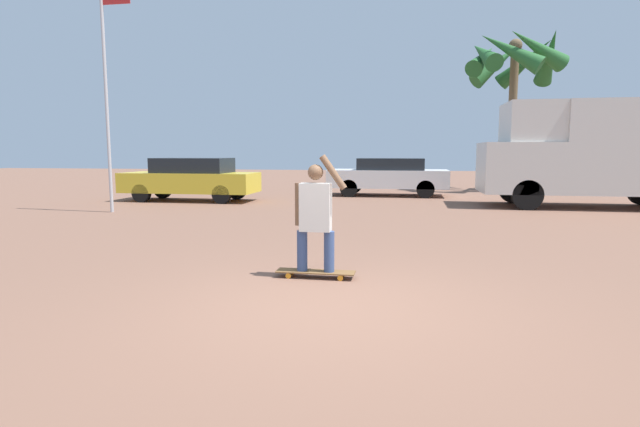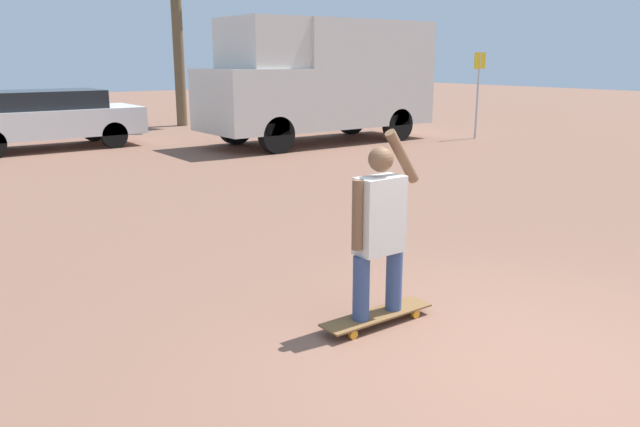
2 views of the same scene
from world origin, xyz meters
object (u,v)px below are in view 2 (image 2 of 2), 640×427
(parked_car_white, at_px, (46,118))
(street_sign, at_px, (478,84))
(camper_van, at_px, (323,77))
(skateboard, at_px, (377,316))
(person_skateboarder, at_px, (379,223))

(parked_car_white, xyz_separation_m, street_sign, (10.21, -4.99, 0.75))
(camper_van, xyz_separation_m, parked_car_white, (-6.27, 3.06, -0.95))
(skateboard, distance_m, camper_van, 12.00)
(skateboard, bearing_deg, parked_car_white, 88.05)
(camper_van, distance_m, street_sign, 4.39)
(camper_van, height_order, street_sign, camper_van)
(person_skateboarder, bearing_deg, skateboard, -0.00)
(skateboard, distance_m, person_skateboarder, 0.81)
(camper_van, bearing_deg, skateboard, -124.38)
(parked_car_white, bearing_deg, skateboard, -91.95)
(person_skateboarder, relative_size, street_sign, 0.66)
(skateboard, relative_size, street_sign, 0.45)
(skateboard, height_order, parked_car_white, parked_car_white)
(skateboard, height_order, street_sign, street_sign)
(camper_van, height_order, parked_car_white, camper_van)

